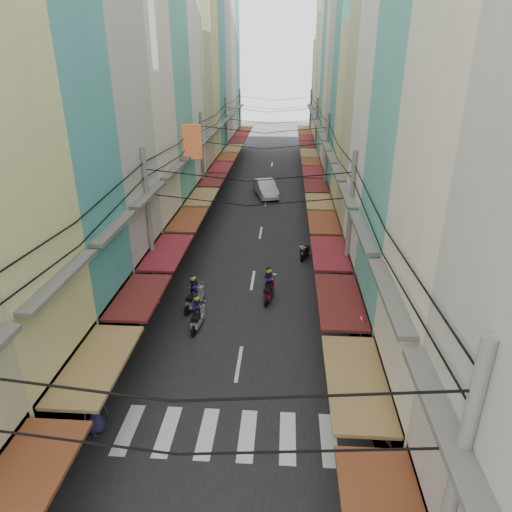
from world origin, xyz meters
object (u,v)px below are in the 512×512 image
at_px(white_car, 266,196).
at_px(market_umbrella, 414,421).
at_px(traffic_sign, 360,334).
at_px(bicycle, 378,351).

xyz_separation_m(white_car, market_umbrella, (5.85, -31.11, 2.13)).
relative_size(white_car, traffic_sign, 1.70).
height_order(white_car, traffic_sign, traffic_sign).
bearing_deg(bicycle, market_umbrella, 159.84).
bearing_deg(traffic_sign, market_umbrella, -76.81).
height_order(bicycle, traffic_sign, traffic_sign).
distance_m(market_umbrella, traffic_sign, 4.34).
distance_m(white_car, market_umbrella, 31.72).
xyz_separation_m(white_car, bicycle, (6.21, -24.51, 0.00)).
distance_m(white_car, bicycle, 25.29).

